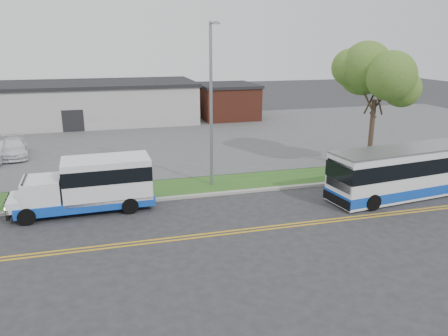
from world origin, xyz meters
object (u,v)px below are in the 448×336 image
object	(u,v)px
transit_bus	(412,171)
parked_car_b	(14,148)
streetlight_near	(211,101)
shuttle_bus	(93,183)
tree_east	(376,79)

from	to	relation	value
transit_bus	parked_car_b	xyz separation A→B (m)	(-23.44, 15.04, -0.65)
streetlight_near	shuttle_bus	distance (m)	8.09
transit_bus	parked_car_b	size ratio (longest dim) A/B	2.22
tree_east	streetlight_near	xyz separation A→B (m)	(-11.00, -0.27, -0.97)
streetlight_near	parked_car_b	world-z (taller)	streetlight_near
streetlight_near	transit_bus	bearing A→B (deg)	-23.15
streetlight_near	parked_car_b	distance (m)	17.19
parked_car_b	tree_east	bearing A→B (deg)	-32.22
tree_east	shuttle_bus	size ratio (longest dim) A/B	1.15
shuttle_bus	parked_car_b	world-z (taller)	shuttle_bus
shuttle_bus	parked_car_b	distance (m)	13.99
transit_bus	streetlight_near	bearing A→B (deg)	149.85
streetlight_near	shuttle_bus	world-z (taller)	streetlight_near
shuttle_bus	transit_bus	distance (m)	17.61
shuttle_bus	parked_car_b	bearing A→B (deg)	113.44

